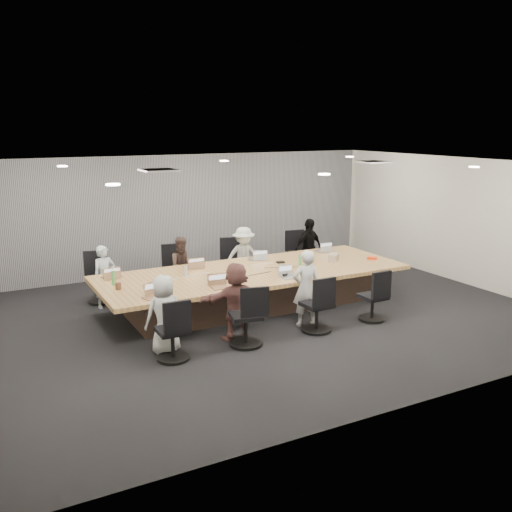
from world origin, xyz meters
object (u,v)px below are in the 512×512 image
chair_7 (373,301)px  bottle_clear (186,271)px  laptop_1 (193,267)px  person_2 (244,257)px  snack_packet (372,258)px  canvas_bag (333,257)px  bottle_green_right (300,261)px  chair_6 (317,309)px  laptop_5 (222,287)px  laptop_2 (255,259)px  chair_0 (101,282)px  person_4 (164,314)px  stapler (286,275)px  laptop_6 (290,278)px  person_0 (105,277)px  person_3 (308,248)px  laptop_0 (111,277)px  conference_table (254,287)px  laptop_3 (322,251)px  person_5 (236,301)px  chair_1 (178,273)px  person_6 (306,288)px  laptop_4 (153,297)px  chair_3 (300,256)px  mug_brown (118,286)px  bottle_green_left (114,278)px  chair_5 (246,320)px  chair_4 (173,335)px  chair_2 (237,265)px

chair_7 → bottle_clear: bearing=145.8°
laptop_1 → person_2: (1.40, 0.55, -0.08)m
snack_packet → canvas_bag: bearing=163.0°
bottle_green_right → chair_6: bearing=-112.2°
laptop_5 → canvas_bag: size_ratio=1.29×
laptop_2 → chair_0: bearing=-3.8°
person_4 → stapler: 2.70m
laptop_6 → stapler: bearing=94.7°
person_0 → person_3: bearing=-12.3°
laptop_0 → conference_table: bearing=154.3°
laptop_0 → laptop_3: 4.71m
chair_6 → person_4: person_4 is taller
conference_table → person_5: person_5 is taller
chair_1 → person_6: bearing=122.6°
laptop_6 → laptop_4: bearing=-177.3°
chair_0 → laptop_5: 2.95m
person_6 → laptop_6: 0.55m
chair_3 → stapler: (-1.82, -2.37, 0.33)m
chair_3 → laptop_2: chair_3 is taller
conference_table → laptop_6: (0.33, -0.80, 0.35)m
laptop_4 → mug_brown: bearing=102.4°
laptop_0 → person_3: bearing=178.3°
person_0 → chair_7: bearing=-48.8°
person_4 → bottle_green_left: bearing=-81.6°
chair_3 → person_4: person_4 is taller
chair_5 → stapler: (1.37, 1.03, 0.35)m
person_3 → laptop_1: bearing=177.8°
chair_0 → snack_packet: 5.60m
laptop_1 → bottle_clear: 0.70m
person_4 → laptop_3: bearing=-158.6°
person_2 → bottle_green_left: size_ratio=5.19×
laptop_0 → chair_3: bearing=-177.6°
chair_4 → person_3: bearing=36.1°
chair_1 → chair_2: size_ratio=0.97×
chair_3 → laptop_5: chair_3 is taller
chair_6 → person_6: person_6 is taller
laptop_3 → laptop_4: size_ratio=0.94×
laptop_4 → snack_packet: size_ratio=1.55×
conference_table → person_2: (0.46, 1.35, 0.27)m
laptop_0 → laptop_6: same height
chair_7 → canvas_bag: (0.28, 1.64, 0.44)m
laptop_5 → chair_1: bearing=94.2°
chair_5 → stapler: 1.74m
conference_table → laptop_6: 0.93m
laptop_5 → bottle_clear: (-0.28, 1.02, 0.09)m
chair_1 → chair_5: 3.40m
laptop_0 → snack_packet: 5.33m
canvas_bag → stapler: bearing=-158.1°
person_0 → person_4: person_4 is taller
bottle_green_left → stapler: bearing=-17.3°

